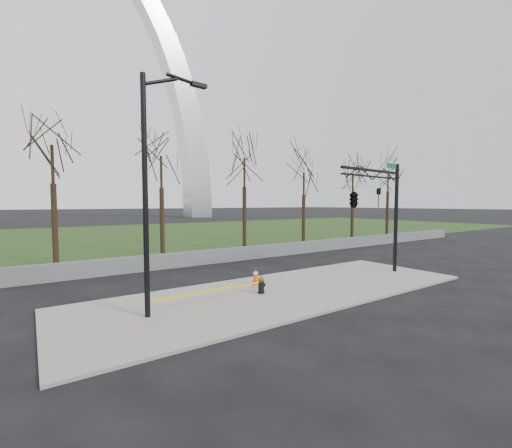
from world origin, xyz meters
TOP-DOWN VIEW (x-y plane):
  - ground at (0.00, 0.00)m, footprint 500.00×500.00m
  - sidewalk at (0.00, 0.00)m, footprint 18.00×6.00m
  - grass_strip at (0.00, 30.00)m, footprint 120.00×40.00m
  - guardrail at (0.00, 8.00)m, footprint 60.00×0.30m
  - gateway_arch at (0.00, 75.00)m, footprint 66.00×6.00m
  - tree_row at (2.04, 12.00)m, footprint 50.09×4.00m
  - fire_hydrant at (-1.15, 0.17)m, footprint 0.46×0.32m
  - traffic_cone at (-0.47, 1.59)m, footprint 0.43×0.43m
  - street_light at (-5.70, -0.02)m, footprint 2.39×0.37m
  - traffic_signal_mast at (4.38, -0.59)m, footprint 5.09×2.52m
  - caution_tape at (-2.86, 0.27)m, footprint 5.46×1.63m

SIDE VIEW (x-z plane):
  - ground at x=0.00m, z-range 0.00..0.00m
  - grass_strip at x=0.00m, z-range 0.00..0.06m
  - sidewalk at x=0.00m, z-range 0.00..0.10m
  - fire_hydrant at x=-1.15m, z-range 0.07..0.80m
  - guardrail at x=0.00m, z-range 0.00..0.90m
  - traffic_cone at x=-0.47m, z-range 0.10..0.84m
  - caution_tape at x=-2.86m, z-range 0.31..0.70m
  - traffic_signal_mast at x=4.38m, z-range 1.15..7.15m
  - tree_row at x=2.04m, z-range 0.00..8.36m
  - street_light at x=-5.70m, z-range 0.59..8.80m
  - gateway_arch at x=0.00m, z-range 0.00..65.00m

